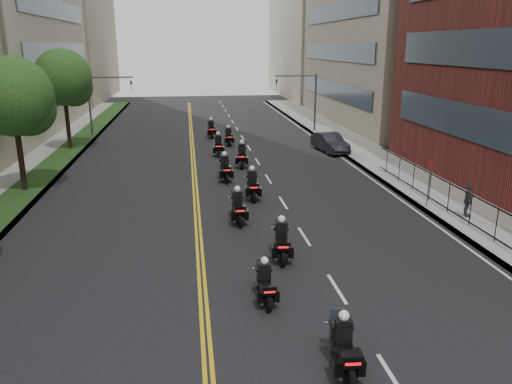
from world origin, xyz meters
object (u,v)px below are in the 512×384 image
motorcycle_9 (229,137)px  pedestrian_c (468,200)px  motorcycle_8 (218,146)px  parked_sedan (330,143)px  motorcycle_7 (242,156)px  motorcycle_3 (282,242)px  motorcycle_4 (238,208)px  motorcycle_2 (265,284)px  motorcycle_6 (225,169)px  motorcycle_5 (252,186)px  motorcycle_1 (344,348)px  motorcycle_10 (211,130)px

motorcycle_9 → pedestrian_c: pedestrian_c is taller
motorcycle_8 → parked_sedan: (8.88, 0.19, 0.02)m
motorcycle_7 → parked_sedan: motorcycle_7 is taller
motorcycle_3 → pedestrian_c: bearing=25.5°
motorcycle_4 → motorcycle_9: motorcycle_4 is taller
motorcycle_2 → parked_sedan: 24.82m
motorcycle_4 → pedestrian_c: size_ratio=1.45×
pedestrian_c → motorcycle_7: bearing=55.2°
motorcycle_6 → motorcycle_9: size_ratio=1.09×
motorcycle_2 → pedestrian_c: size_ratio=1.25×
motorcycle_5 → motorcycle_7: size_ratio=0.98×
motorcycle_4 → pedestrian_c: (11.06, -1.12, 0.28)m
motorcycle_2 → motorcycle_4: motorcycle_4 is taller
motorcycle_4 → motorcycle_5: (1.17, 3.69, 0.03)m
motorcycle_3 → parked_sedan: bearing=75.5°
motorcycle_1 → motorcycle_4: bearing=101.3°
motorcycle_7 → parked_sedan: size_ratio=0.56×
motorcycle_1 → motorcycle_6: bearing=98.4°
motorcycle_4 → motorcycle_1: bearing=-83.5°
motorcycle_5 → motorcycle_9: size_ratio=1.09×
motorcycle_2 → parked_sedan: size_ratio=0.46×
motorcycle_10 → parked_sedan: motorcycle_10 is taller
motorcycle_1 → parked_sedan: size_ratio=0.50×
motorcycle_1 → pedestrian_c: size_ratio=1.36×
motorcycle_3 → motorcycle_5: bearing=97.3°
motorcycle_9 → pedestrian_c: (9.89, -20.40, 0.31)m
motorcycle_3 → motorcycle_10: 27.54m
motorcycle_2 → parked_sedan: bearing=68.5°
motorcycle_2 → pedestrian_c: bearing=30.7°
motorcycle_7 → motorcycle_8: motorcycle_7 is taller
parked_sedan → motorcycle_8: bearing=173.2°
motorcycle_1 → pedestrian_c: (9.51, 10.58, 0.32)m
motorcycle_7 → motorcycle_8: bearing=116.6°
motorcycle_2 → motorcycle_1: bearing=-70.3°
motorcycle_1 → motorcycle_10: size_ratio=0.90×
pedestrian_c → parked_sedan: bearing=24.7°
motorcycle_9 → motorcycle_3: bearing=-91.2°
motorcycle_5 → motorcycle_1: bearing=-86.5°
motorcycle_9 → parked_sedan: 8.67m
motorcycle_8 → motorcycle_2: bearing=-88.0°
motorcycle_5 → motorcycle_7: motorcycle_7 is taller
motorcycle_3 → motorcycle_6: bearing=102.7°
motorcycle_5 → motorcycle_9: bearing=92.1°
motorcycle_5 → motorcycle_6: (-1.20, 4.02, 0.00)m
motorcycle_3 → motorcycle_4: 4.65m
motorcycle_7 → pedestrian_c: 15.70m
motorcycle_4 → motorcycle_7: motorcycle_7 is taller
motorcycle_2 → motorcycle_8: size_ratio=0.83×
motorcycle_1 → motorcycle_3: (-0.27, 7.24, 0.04)m
motorcycle_7 → parked_sedan: 8.56m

